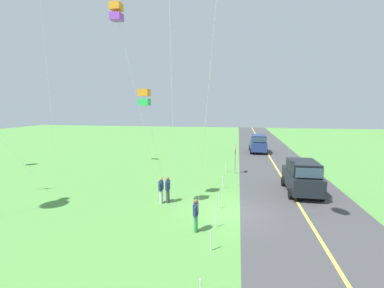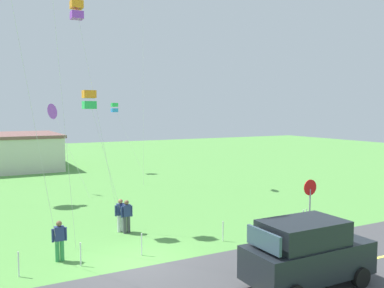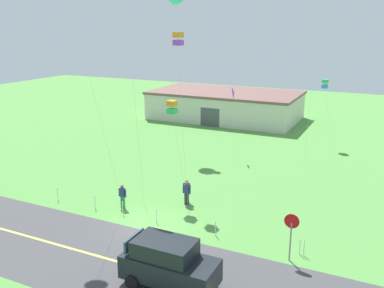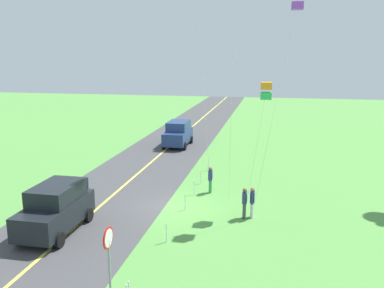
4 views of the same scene
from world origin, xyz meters
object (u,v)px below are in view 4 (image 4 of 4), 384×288
at_px(car_parked_west_far, 178,133).
at_px(person_child_watcher, 252,201).
at_px(stop_sign, 109,248).
at_px(person_adult_near, 210,179).
at_px(person_adult_companion, 244,202).
at_px(kite_blue_mid, 266,91).
at_px(car_suv_foreground, 56,208).
at_px(kite_yellow_high, 298,1).

bearing_deg(car_parked_west_far, person_child_watcher, 25.91).
relative_size(car_parked_west_far, stop_sign, 1.72).
bearing_deg(person_child_watcher, person_adult_near, 38.81).
height_order(person_adult_companion, kite_blue_mid, kite_blue_mid).
relative_size(car_suv_foreground, kite_yellow_high, 0.40).
relative_size(car_parked_west_far, kite_blue_mid, 0.65).
bearing_deg(kite_blue_mid, kite_yellow_high, 97.85).
relative_size(car_suv_foreground, person_child_watcher, 2.75).
bearing_deg(person_adult_companion, kite_blue_mid, -45.17).
bearing_deg(person_child_watcher, car_suv_foreground, 111.59).
distance_m(person_adult_near, person_child_watcher, 4.28).
bearing_deg(person_child_watcher, person_adult_companion, 114.93).
height_order(car_suv_foreground, person_child_watcher, car_suv_foreground).
height_order(person_child_watcher, kite_yellow_high, kite_yellow_high).
relative_size(person_adult_companion, person_child_watcher, 1.00).
distance_m(stop_sign, person_adult_companion, 8.79).
bearing_deg(person_adult_companion, person_adult_near, 17.64).
distance_m(person_adult_near, person_adult_companion, 4.20).
relative_size(person_child_watcher, kite_blue_mid, 0.24).
bearing_deg(kite_yellow_high, kite_blue_mid, -82.15).
distance_m(car_suv_foreground, person_adult_companion, 9.12).
relative_size(stop_sign, kite_yellow_high, 0.23).
distance_m(person_adult_near, kite_blue_mid, 6.62).
bearing_deg(car_suv_foreground, person_child_watcher, 111.33).
height_order(car_parked_west_far, person_adult_near, car_parked_west_far).
distance_m(stop_sign, kite_blue_mid, 11.36).
bearing_deg(kite_blue_mid, person_child_watcher, -19.61).
height_order(car_suv_foreground, kite_blue_mid, kite_blue_mid).
height_order(stop_sign, kite_yellow_high, kite_yellow_high).
distance_m(car_suv_foreground, person_child_watcher, 9.53).
xyz_separation_m(stop_sign, kite_blue_mid, (-9.25, 4.80, 4.52)).
xyz_separation_m(person_adult_near, person_child_watcher, (3.34, 2.66, 0.00)).
bearing_deg(stop_sign, car_parked_west_far, -172.27).
distance_m(person_adult_companion, person_child_watcher, 0.42).
relative_size(car_suv_foreground, stop_sign, 1.72).
relative_size(car_suv_foreground, car_parked_west_far, 1.00).
bearing_deg(car_suv_foreground, kite_yellow_high, 114.87).
xyz_separation_m(car_suv_foreground, person_child_watcher, (-3.46, 8.87, -0.29)).
relative_size(person_adult_near, person_child_watcher, 1.00).
bearing_deg(kite_yellow_high, stop_sign, -32.96).
bearing_deg(person_adult_near, kite_yellow_high, -0.55).
relative_size(car_parked_west_far, person_child_watcher, 2.75).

